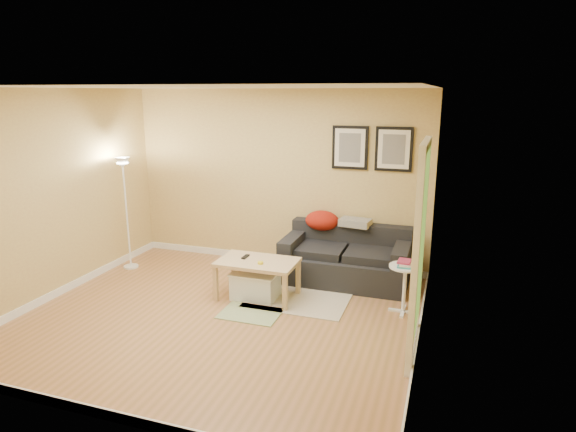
% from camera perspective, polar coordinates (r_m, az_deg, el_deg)
% --- Properties ---
extents(floor, '(4.50, 4.50, 0.00)m').
position_cam_1_polar(floor, '(5.93, -7.83, -11.42)').
color(floor, '#AB7349').
rests_on(floor, ground).
extents(ceiling, '(4.50, 4.50, 0.00)m').
position_cam_1_polar(ceiling, '(5.35, -8.80, 14.58)').
color(ceiling, white).
rests_on(ceiling, wall_back).
extents(wall_back, '(4.50, 0.00, 4.50)m').
position_cam_1_polar(wall_back, '(7.29, -1.22, 4.36)').
color(wall_back, tan).
rests_on(wall_back, ground).
extents(wall_front, '(4.50, 0.00, 4.50)m').
position_cam_1_polar(wall_front, '(3.89, -21.66, -5.63)').
color(wall_front, tan).
rests_on(wall_front, ground).
extents(wall_left, '(0.00, 4.00, 4.00)m').
position_cam_1_polar(wall_left, '(6.80, -25.52, 2.22)').
color(wall_left, tan).
rests_on(wall_left, ground).
extents(wall_right, '(0.00, 4.00, 4.00)m').
position_cam_1_polar(wall_right, '(4.93, 15.80, -1.05)').
color(wall_right, tan).
rests_on(wall_right, ground).
extents(baseboard_back, '(4.50, 0.02, 0.10)m').
position_cam_1_polar(baseboard_back, '(7.60, -1.20, -4.97)').
color(baseboard_back, white).
rests_on(baseboard_back, ground).
extents(baseboard_front, '(4.50, 0.02, 0.10)m').
position_cam_1_polar(baseboard_front, '(4.46, -20.00, -20.90)').
color(baseboard_front, white).
rests_on(baseboard_front, ground).
extents(baseboard_left, '(0.02, 4.00, 0.10)m').
position_cam_1_polar(baseboard_left, '(7.13, -24.38, -7.65)').
color(baseboard_left, white).
rests_on(baseboard_left, ground).
extents(baseboard_right, '(0.02, 4.00, 0.10)m').
position_cam_1_polar(baseboard_right, '(5.38, 14.77, -13.98)').
color(baseboard_right, white).
rests_on(baseboard_right, ground).
extents(sofa, '(1.70, 0.90, 0.75)m').
position_cam_1_polar(sofa, '(6.78, 6.73, -4.59)').
color(sofa, black).
rests_on(sofa, ground).
extents(red_throw, '(0.48, 0.36, 0.28)m').
position_cam_1_polar(red_throw, '(7.00, 3.98, -0.53)').
color(red_throw, maroon).
rests_on(red_throw, sofa).
extents(plaid_throw, '(0.45, 0.32, 0.10)m').
position_cam_1_polar(plaid_throw, '(6.91, 7.82, -0.75)').
color(plaid_throw, tan).
rests_on(plaid_throw, sofa).
extents(framed_print_left, '(0.50, 0.04, 0.60)m').
position_cam_1_polar(framed_print_left, '(6.91, 7.22, 7.89)').
color(framed_print_left, black).
rests_on(framed_print_left, wall_back).
extents(framed_print_right, '(0.50, 0.04, 0.60)m').
position_cam_1_polar(framed_print_right, '(6.82, 12.21, 7.60)').
color(framed_print_right, black).
rests_on(framed_print_right, wall_back).
extents(area_rug, '(1.25, 0.85, 0.01)m').
position_cam_1_polar(area_rug, '(6.27, 1.13, -9.74)').
color(area_rug, '#BFAD98').
rests_on(area_rug, ground).
extents(green_runner, '(0.70, 0.50, 0.01)m').
position_cam_1_polar(green_runner, '(5.93, -4.40, -11.22)').
color(green_runner, '#668C4C').
rests_on(green_runner, ground).
extents(coffee_table, '(1.13, 0.87, 0.50)m').
position_cam_1_polar(coffee_table, '(6.28, -3.55, -7.32)').
color(coffee_table, tan).
rests_on(coffee_table, ground).
extents(remote_control, '(0.05, 0.16, 0.02)m').
position_cam_1_polar(remote_control, '(6.31, -4.97, -4.74)').
color(remote_control, black).
rests_on(remote_control, coffee_table).
extents(tape_roll, '(0.07, 0.07, 0.03)m').
position_cam_1_polar(tape_roll, '(6.06, -3.22, -5.45)').
color(tape_roll, yellow).
rests_on(tape_roll, coffee_table).
extents(storage_bin, '(0.58, 0.42, 0.35)m').
position_cam_1_polar(storage_bin, '(6.29, -3.79, -7.98)').
color(storage_bin, white).
rests_on(storage_bin, ground).
extents(side_table, '(0.39, 0.39, 0.59)m').
position_cam_1_polar(side_table, '(6.00, 13.35, -8.29)').
color(side_table, white).
rests_on(side_table, ground).
extents(book_stack, '(0.21, 0.25, 0.07)m').
position_cam_1_polar(book_stack, '(5.87, 13.45, -5.37)').
color(book_stack, teal).
rests_on(book_stack, side_table).
extents(floor_lamp, '(0.22, 0.22, 1.66)m').
position_cam_1_polar(floor_lamp, '(7.52, -18.22, -0.06)').
color(floor_lamp, white).
rests_on(floor_lamp, ground).
extents(doorway, '(0.12, 1.01, 2.13)m').
position_cam_1_polar(doorway, '(4.86, 14.89, -4.58)').
color(doorway, white).
rests_on(doorway, ground).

